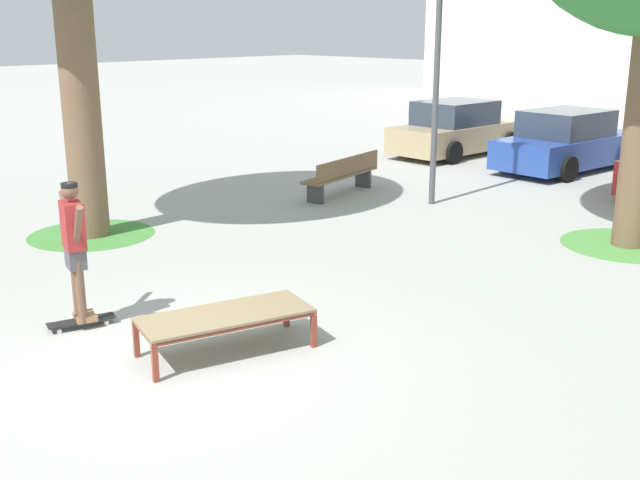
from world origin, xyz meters
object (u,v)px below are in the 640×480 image
park_bench (343,174)px  light_post (439,8)px  skateboard (81,321)px  skate_box (226,317)px  skater (74,242)px  car_blue (567,143)px  car_tan (457,130)px

park_bench → light_post: size_ratio=0.42×
park_bench → skateboard: bearing=-70.1°
skate_box → skater: (-1.83, -0.77, 0.66)m
skate_box → skateboard: 2.01m
skater → car_blue: (-0.75, 13.72, -0.38)m
skateboard → park_bench: 8.20m
car_blue → park_bench: 6.36m
skate_box → car_blue: 13.21m
skate_box → skateboard: size_ratio=2.48×
car_tan → car_blue: same height
skateboard → park_bench: (-2.79, 7.70, 0.37)m
car_tan → park_bench: size_ratio=1.75×
skater → car_tan: bearing=106.5°
car_tan → skate_box: bearing=-65.6°
car_tan → park_bench: car_tan is taller
skate_box → skater: bearing=-157.3°
skateboard → skater: skater is taller
car_tan → car_blue: (3.33, -0.07, 0.00)m
skateboard → light_post: bearing=96.3°
car_tan → car_blue: 3.33m
car_blue → skateboard: bearing=-86.9°
car_tan → park_bench: (1.29, -6.09, -0.24)m
light_post → car_blue: bearing=88.2°
skateboard → skater: bearing=73.7°
skater → car_tan: skater is taller
skateboard → light_post: (-0.93, 8.36, 3.75)m
skater → light_post: 8.85m
car_blue → park_bench: bearing=-108.7°
light_post → skate_box: bearing=-70.1°
skate_box → car_blue: car_blue is taller
car_blue → park_bench: car_blue is taller
skate_box → light_post: bearing=109.9°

